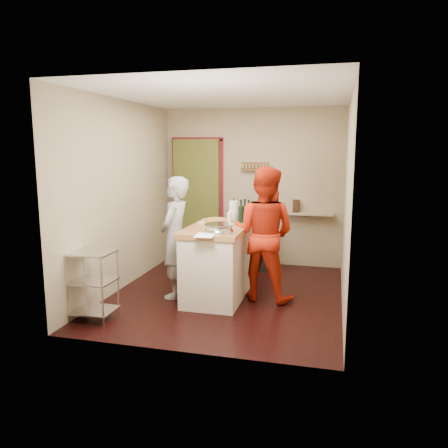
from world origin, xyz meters
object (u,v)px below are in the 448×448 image
(person_stripe, at_px, (175,238))
(person_red, at_px, (264,234))
(island, at_px, (218,260))
(stove, at_px, (251,241))
(wire_shelving, at_px, (93,282))

(person_stripe, height_order, person_red, person_red)
(person_stripe, bearing_deg, island, 100.88)
(person_red, bearing_deg, person_stripe, 21.46)
(island, bearing_deg, person_stripe, -171.02)
(stove, distance_m, wire_shelving, 2.94)
(island, relative_size, person_stripe, 0.88)
(wire_shelving, relative_size, person_stripe, 0.50)
(wire_shelving, bearing_deg, island, 41.68)
(stove, height_order, wire_shelving, stove)
(island, height_order, person_red, person_red)
(wire_shelving, height_order, island, island)
(wire_shelving, relative_size, person_red, 0.47)
(stove, height_order, person_stripe, person_stripe)
(wire_shelving, relative_size, island, 0.57)
(person_stripe, bearing_deg, stove, 159.15)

